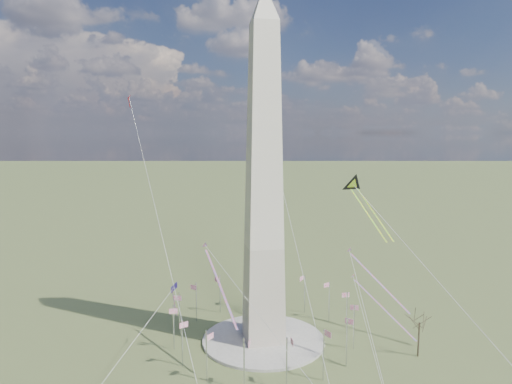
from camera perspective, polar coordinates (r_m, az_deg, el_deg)
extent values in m
plane|color=#42562B|center=(141.69, 0.94, -18.12)|extent=(2000.00, 2000.00, 0.00)
cylinder|color=#B0ABA1|center=(141.52, 0.94, -17.98)|extent=(36.00, 36.00, 0.80)
pyramid|color=beige|center=(132.52, 1.04, 22.60)|extent=(9.90, 9.90, 10.00)
cylinder|color=silver|center=(146.35, 11.28, -14.63)|extent=(0.36, 0.36, 13.00)
cube|color=#C41A46|center=(145.58, 11.14, -12.52)|extent=(2.40, 0.08, 1.50)
cylinder|color=silver|center=(154.26, 9.13, -13.41)|extent=(0.36, 0.36, 13.00)
cube|color=#C41A46|center=(153.37, 8.84, -11.42)|extent=(2.25, 0.99, 1.50)
cylinder|color=silver|center=(159.99, 6.12, -12.58)|extent=(0.36, 0.36, 13.00)
cube|color=#C41A46|center=(158.84, 5.72, -10.70)|extent=(1.75, 1.75, 1.50)
cylinder|color=silver|center=(162.93, 2.61, -12.17)|extent=(0.36, 0.36, 13.00)
cube|color=#C41A46|center=(161.42, 2.16, -10.37)|extent=(0.99, 2.25, 1.50)
cylinder|color=silver|center=(162.79, -1.04, -12.18)|extent=(0.36, 0.36, 13.00)
cube|color=#C41A46|center=(160.87, -1.51, -10.43)|extent=(0.08, 2.40, 1.50)
cylinder|color=silver|center=(159.57, -4.51, -12.61)|extent=(0.36, 0.36, 13.00)
cube|color=#C41A46|center=(157.24, -4.95, -10.88)|extent=(0.99, 2.25, 1.50)
cylinder|color=silver|center=(153.61, -7.47, -13.47)|extent=(0.36, 0.36, 13.00)
cube|color=#C41A46|center=(150.89, -7.83, -11.72)|extent=(1.75, 1.75, 1.50)
cylinder|color=silver|center=(145.53, -9.52, -14.72)|extent=(0.36, 0.36, 13.00)
cube|color=#C41A46|center=(142.50, -9.76, -12.93)|extent=(2.25, 0.99, 1.50)
cylinder|color=silver|center=(136.33, -10.25, -16.31)|extent=(0.36, 0.36, 13.00)
cube|color=#C41A46|center=(133.09, -10.29, -14.44)|extent=(2.40, 0.08, 1.50)
cylinder|color=silver|center=(127.31, -9.22, -18.07)|extent=(0.36, 0.36, 13.00)
cube|color=#C41A46|center=(124.04, -9.01, -16.09)|extent=(2.25, 0.99, 1.50)
cylinder|color=silver|center=(120.03, -6.20, -19.67)|extent=(0.36, 0.36, 13.00)
cube|color=#C41A46|center=(116.96, -5.73, -17.54)|extent=(1.75, 1.75, 1.50)
cylinder|color=silver|center=(116.01, -1.50, -20.65)|extent=(0.36, 0.36, 13.00)
cube|color=#C41A46|center=(113.36, -0.83, -18.35)|extent=(0.99, 2.25, 1.50)
cylinder|color=silver|center=(116.21, 3.85, -20.61)|extent=(0.36, 0.36, 13.00)
cube|color=#C41A46|center=(114.14, 4.54, -18.18)|extent=(0.08, 2.40, 1.50)
cylinder|color=silver|center=(120.59, 8.44, -19.58)|extent=(0.36, 0.36, 13.00)
cube|color=#C41A46|center=(119.09, 8.98, -17.12)|extent=(0.99, 2.25, 1.50)
cylinder|color=silver|center=(128.10, 11.28, -17.95)|extent=(0.36, 0.36, 13.00)
cube|color=#C41A46|center=(127.04, 11.58, -15.56)|extent=(1.75, 1.75, 1.50)
cylinder|color=silver|center=(137.20, 12.14, -16.20)|extent=(0.36, 0.36, 13.00)
cube|color=#C41A46|center=(136.39, 12.20, -13.94)|extent=(2.25, 0.99, 1.50)
cylinder|color=#423A28|center=(138.62, 19.66, -16.96)|extent=(0.45, 0.45, 9.72)
cube|color=yellow|center=(135.69, 14.61, -2.66)|extent=(3.62, 17.64, 12.52)
cube|color=yellow|center=(134.37, 13.82, -2.73)|extent=(3.62, 17.64, 12.52)
cube|color=navy|center=(130.62, -10.22, -11.65)|extent=(1.80, 3.07, 2.65)
cube|color=#FA4227|center=(132.10, -10.18, -13.45)|extent=(1.31, 3.28, 9.15)
cube|color=#FA4227|center=(124.38, 15.10, -10.84)|extent=(9.57, 16.27, 11.50)
cube|color=#FA4227|center=(122.37, -4.47, -11.72)|extent=(6.03, 22.59, 14.46)
cube|color=#FA4227|center=(147.65, 15.72, -13.91)|extent=(12.33, 18.20, 13.43)
cube|color=red|center=(161.47, -15.60, 11.33)|extent=(1.10, 1.79, 1.51)
cube|color=red|center=(161.35, -15.58, 10.75)|extent=(0.72, 1.30, 3.46)
cube|color=white|center=(176.67, 1.03, 9.89)|extent=(1.46, 2.18, 1.69)
cube|color=white|center=(176.60, 1.03, 9.29)|extent=(1.05, 1.33, 3.88)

